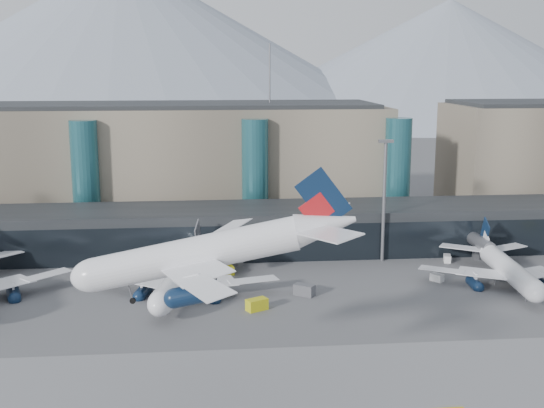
{
  "coord_description": "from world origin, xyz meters",
  "views": [
    {
      "loc": [
        -6.03,
        -87.61,
        40.42
      ],
      "look_at": [
        5.17,
        32.0,
        15.95
      ],
      "focal_mm": 45.0,
      "sensor_mm": 36.0,
      "label": 1
    }
  ],
  "objects_px": {
    "hero_jet": "(223,242)",
    "jet_parked_mid": "(184,267)",
    "veh_g": "(437,278)",
    "lightmast_mid": "(384,194)",
    "veh_b": "(228,270)",
    "veh_d": "(447,258)",
    "veh_h": "(257,304)",
    "veh_c": "(304,290)",
    "jet_parked_right": "(504,260)"
  },
  "relations": [
    {
      "from": "hero_jet",
      "to": "veh_g",
      "type": "height_order",
      "value": "hero_jet"
    },
    {
      "from": "hero_jet",
      "to": "jet_parked_mid",
      "type": "bearing_deg",
      "value": 104.02
    },
    {
      "from": "hero_jet",
      "to": "veh_g",
      "type": "xyz_separation_m",
      "value": [
        41.65,
        47.08,
        -20.39
      ]
    },
    {
      "from": "lightmast_mid",
      "to": "veh_d",
      "type": "relative_size",
      "value": 9.83
    },
    {
      "from": "jet_parked_right",
      "to": "veh_c",
      "type": "bearing_deg",
      "value": 101.41
    },
    {
      "from": "lightmast_mid",
      "to": "veh_c",
      "type": "distance_m",
      "value": 31.12
    },
    {
      "from": "hero_jet",
      "to": "jet_parked_mid",
      "type": "xyz_separation_m",
      "value": [
        -6.26,
        46.1,
        -16.65
      ]
    },
    {
      "from": "lightmast_mid",
      "to": "veh_c",
      "type": "bearing_deg",
      "value": -133.73
    },
    {
      "from": "hero_jet",
      "to": "jet_parked_mid",
      "type": "height_order",
      "value": "hero_jet"
    },
    {
      "from": "veh_c",
      "to": "lightmast_mid",
      "type": "bearing_deg",
      "value": 80.53
    },
    {
      "from": "veh_g",
      "to": "veh_h",
      "type": "bearing_deg",
      "value": -107.12
    },
    {
      "from": "veh_d",
      "to": "veh_h",
      "type": "relative_size",
      "value": 0.73
    },
    {
      "from": "jet_parked_mid",
      "to": "veh_b",
      "type": "height_order",
      "value": "jet_parked_mid"
    },
    {
      "from": "veh_h",
      "to": "veh_b",
      "type": "bearing_deg",
      "value": 73.33
    },
    {
      "from": "lightmast_mid",
      "to": "veh_b",
      "type": "relative_size",
      "value": 8.71
    },
    {
      "from": "jet_parked_right",
      "to": "veh_h",
      "type": "bearing_deg",
      "value": 107.94
    },
    {
      "from": "lightmast_mid",
      "to": "veh_g",
      "type": "xyz_separation_m",
      "value": [
        6.98,
        -14.56,
        -13.71
      ]
    },
    {
      "from": "jet_parked_mid",
      "to": "veh_c",
      "type": "relative_size",
      "value": 10.15
    },
    {
      "from": "hero_jet",
      "to": "jet_parked_right",
      "type": "distance_m",
      "value": 73.09
    },
    {
      "from": "hero_jet",
      "to": "veh_g",
      "type": "relative_size",
      "value": 14.13
    },
    {
      "from": "veh_g",
      "to": "veh_h",
      "type": "distance_m",
      "value": 37.53
    },
    {
      "from": "veh_d",
      "to": "veh_g",
      "type": "height_order",
      "value": "veh_d"
    },
    {
      "from": "jet_parked_mid",
      "to": "veh_h",
      "type": "relative_size",
      "value": 10.29
    },
    {
      "from": "hero_jet",
      "to": "jet_parked_right",
      "type": "bearing_deg",
      "value": 46.64
    },
    {
      "from": "veh_d",
      "to": "veh_g",
      "type": "xyz_separation_m",
      "value": [
        -6.41,
        -12.49,
        -0.04
      ]
    },
    {
      "from": "hero_jet",
      "to": "veh_h",
      "type": "bearing_deg",
      "value": 86.06
    },
    {
      "from": "veh_b",
      "to": "veh_g",
      "type": "height_order",
      "value": "veh_b"
    },
    {
      "from": "veh_c",
      "to": "veh_g",
      "type": "relative_size",
      "value": 1.49
    },
    {
      "from": "lightmast_mid",
      "to": "veh_g",
      "type": "distance_m",
      "value": 21.19
    },
    {
      "from": "jet_parked_right",
      "to": "veh_g",
      "type": "height_order",
      "value": "jet_parked_right"
    },
    {
      "from": "veh_b",
      "to": "lightmast_mid",
      "type": "bearing_deg",
      "value": -92.93
    },
    {
      "from": "veh_c",
      "to": "veh_g",
      "type": "xyz_separation_m",
      "value": [
        26.39,
        5.73,
        -0.29
      ]
    },
    {
      "from": "veh_g",
      "to": "lightmast_mid",
      "type": "bearing_deg",
      "value": 169.11
    },
    {
      "from": "jet_parked_right",
      "to": "veh_g",
      "type": "relative_size",
      "value": 14.08
    },
    {
      "from": "veh_c",
      "to": "veh_h",
      "type": "height_order",
      "value": "veh_c"
    },
    {
      "from": "veh_d",
      "to": "veh_h",
      "type": "xyz_separation_m",
      "value": [
        -41.81,
        -24.94,
        0.24
      ]
    },
    {
      "from": "veh_b",
      "to": "veh_h",
      "type": "xyz_separation_m",
      "value": [
        4.21,
        -20.77,
        0.13
      ]
    },
    {
      "from": "jet_parked_right",
      "to": "veh_c",
      "type": "distance_m",
      "value": 39.34
    },
    {
      "from": "veh_g",
      "to": "hero_jet",
      "type": "bearing_deg",
      "value": -78.0
    },
    {
      "from": "jet_parked_right",
      "to": "jet_parked_mid",
      "type": "bearing_deg",
      "value": 94.49
    },
    {
      "from": "veh_c",
      "to": "veh_d",
      "type": "distance_m",
      "value": 37.53
    },
    {
      "from": "veh_g",
      "to": "veh_h",
      "type": "height_order",
      "value": "veh_h"
    },
    {
      "from": "veh_b",
      "to": "veh_c",
      "type": "xyz_separation_m",
      "value": [
        13.21,
        -14.04,
        0.15
      ]
    },
    {
      "from": "veh_h",
      "to": "jet_parked_mid",
      "type": "bearing_deg",
      "value": 109.35
    },
    {
      "from": "veh_d",
      "to": "veh_b",
      "type": "bearing_deg",
      "value": 110.42
    },
    {
      "from": "lightmast_mid",
      "to": "jet_parked_right",
      "type": "bearing_deg",
      "value": -38.67
    },
    {
      "from": "lightmast_mid",
      "to": "hero_jet",
      "type": "bearing_deg",
      "value": -119.35
    },
    {
      "from": "hero_jet",
      "to": "veh_c",
      "type": "bearing_deg",
      "value": 76.04
    },
    {
      "from": "jet_parked_mid",
      "to": "veh_b",
      "type": "xyz_separation_m",
      "value": [
        8.3,
        9.3,
        -3.6
      ]
    },
    {
      "from": "veh_h",
      "to": "veh_c",
      "type": "bearing_deg",
      "value": 8.63
    }
  ]
}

